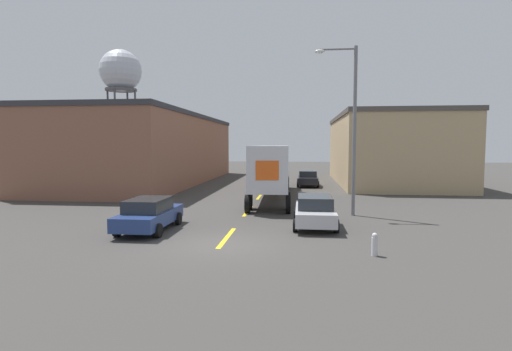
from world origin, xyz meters
TOP-DOWN VIEW (x-y plane):
  - ground_plane at (0.00, 0.00)m, footprint 160.00×160.00m
  - road_centerline at (0.00, 8.20)m, footprint 0.20×17.67m
  - warehouse_left at (-12.87, 25.51)m, footprint 12.01×29.62m
  - warehouse_right at (12.15, 27.21)m, footprint 10.57×20.15m
  - semi_truck at (1.02, 14.21)m, footprint 3.15×15.41m
  - parked_car_left_near at (-3.84, 2.26)m, footprint 2.07×4.57m
  - parked_car_right_near at (3.84, 4.08)m, footprint 2.07×4.57m
  - parked_car_right_far at (3.84, 23.26)m, footprint 2.07×4.57m
  - water_tower at (-22.85, 40.71)m, footprint 5.97×5.97m
  - street_lamp at (5.86, 7.36)m, footprint 2.34×0.32m
  - fire_hydrant at (5.78, -0.98)m, footprint 0.22×0.22m

SIDE VIEW (x-z plane):
  - ground_plane at x=0.00m, z-range 0.00..0.00m
  - road_centerline at x=0.00m, z-range 0.00..0.01m
  - fire_hydrant at x=5.78m, z-range 0.00..0.84m
  - parked_car_left_near at x=-3.84m, z-range 0.02..1.53m
  - parked_car_right_near at x=3.84m, z-range 0.02..1.53m
  - parked_car_right_far at x=3.84m, z-range 0.02..1.53m
  - semi_truck at x=1.02m, z-range 0.43..4.35m
  - warehouse_right at x=12.15m, z-range 0.01..7.03m
  - warehouse_left at x=-12.87m, z-range 0.00..7.09m
  - street_lamp at x=5.86m, z-range 0.65..10.03m
  - water_tower at x=-22.85m, z-range 5.63..23.31m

